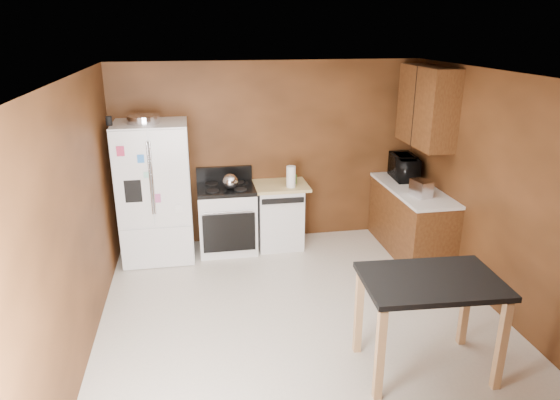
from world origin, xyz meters
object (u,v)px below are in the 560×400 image
object	(u,v)px
green_canister	(293,179)
refrigerator	(155,192)
pen_cup	(109,121)
paper_towel	(291,177)
roasting_pan	(143,119)
toaster	(421,188)
microwave	(404,168)
gas_range	(227,218)
dishwasher	(279,214)
island	(430,294)
kettle	(230,182)

from	to	relation	value
green_canister	refrigerator	size ratio (longest dim) A/B	0.07
pen_cup	refrigerator	xyz separation A→B (m)	(0.45, 0.11, -0.96)
paper_towel	green_canister	world-z (taller)	paper_towel
roasting_pan	toaster	size ratio (longest dim) A/B	1.40
pen_cup	paper_towel	distance (m)	2.37
microwave	toaster	bearing A→B (deg)	177.15
microwave	gas_range	bearing A→B (deg)	93.48
microwave	dishwasher	xyz separation A→B (m)	(-1.76, 0.06, -0.60)
pen_cup	dishwasher	distance (m)	2.52
green_canister	gas_range	size ratio (longest dim) A/B	0.11
paper_towel	green_canister	distance (m)	0.19
roasting_pan	island	xyz separation A→B (m)	(2.51, -2.76, -1.09)
green_canister	refrigerator	bearing A→B (deg)	-176.91
pen_cup	toaster	distance (m)	3.89
pen_cup	paper_towel	world-z (taller)	pen_cup
dishwasher	roasting_pan	bearing A→B (deg)	-176.15
kettle	roasting_pan	bearing A→B (deg)	179.33
pen_cup	island	size ratio (longest dim) A/B	0.09
roasting_pan	island	bearing A→B (deg)	-47.78
pen_cup	island	xyz separation A→B (m)	(2.90, -2.68, -1.09)
roasting_pan	refrigerator	distance (m)	0.95
pen_cup	microwave	bearing A→B (deg)	2.01
toaster	gas_range	xyz separation A→B (m)	(-2.38, 0.80, -0.54)
gas_range	dishwasher	size ratio (longest dim) A/B	1.24
kettle	paper_towel	bearing A→B (deg)	-1.29
microwave	gas_range	xyz separation A→B (m)	(-2.48, 0.04, -0.59)
gas_range	island	distance (m)	3.25
kettle	paper_towel	xyz separation A→B (m)	(0.81, -0.02, 0.03)
toaster	pen_cup	bearing A→B (deg)	159.99
dishwasher	island	bearing A→B (deg)	-74.22
island	paper_towel	bearing A→B (deg)	103.89
green_canister	gas_range	bearing A→B (deg)	-177.63
toaster	dishwasher	size ratio (longest dim) A/B	0.31
microwave	island	distance (m)	2.99
island	toaster	bearing A→B (deg)	67.54
refrigerator	gas_range	world-z (taller)	refrigerator
roasting_pan	toaster	xyz separation A→B (m)	(3.36, -0.71, -0.85)
kettle	refrigerator	world-z (taller)	refrigerator
toaster	island	size ratio (longest dim) A/B	0.23
roasting_pan	toaster	bearing A→B (deg)	-11.86
pen_cup	green_canister	size ratio (longest dim) A/B	0.95
paper_towel	gas_range	xyz separation A→B (m)	(-0.86, 0.12, -0.57)
toaster	gas_range	size ratio (longest dim) A/B	0.25
microwave	refrigerator	size ratio (longest dim) A/B	0.30
paper_towel	dishwasher	world-z (taller)	paper_towel
green_canister	island	xyz separation A→B (m)	(0.62, -2.89, -0.19)
kettle	gas_range	size ratio (longest dim) A/B	0.19
roasting_pan	paper_towel	distance (m)	2.01
kettle	toaster	bearing A→B (deg)	-16.55
pen_cup	kettle	xyz separation A→B (m)	(1.42, 0.07, -0.85)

